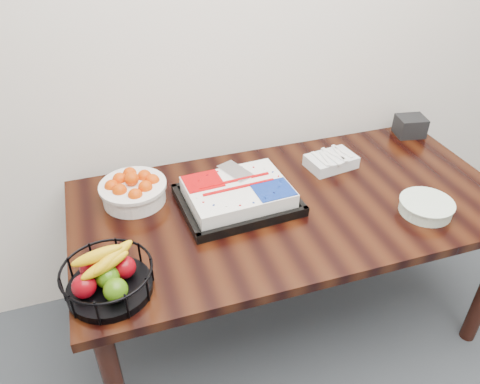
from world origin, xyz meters
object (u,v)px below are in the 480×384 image
object	(u,v)px
tangerine_bowl	(133,186)
fruit_basket	(108,277)
napkin_box	(410,126)
plate_stack	(426,207)
table	(291,218)
cake_tray	(238,195)

from	to	relation	value
tangerine_bowl	fruit_basket	xyz separation A→B (m)	(-0.14, -0.48, -0.01)
tangerine_bowl	napkin_box	size ratio (longest dim) A/B	1.99
fruit_basket	tangerine_bowl	bearing A→B (deg)	73.21
fruit_basket	plate_stack	world-z (taller)	fruit_basket
plate_stack	table	bearing A→B (deg)	153.93
cake_tray	table	bearing A→B (deg)	-13.95
cake_tray	napkin_box	size ratio (longest dim) A/B	3.51
tangerine_bowl	fruit_basket	bearing A→B (deg)	-106.79
table	tangerine_bowl	size ratio (longest dim) A/B	6.58
tangerine_bowl	fruit_basket	world-z (taller)	tangerine_bowl
table	cake_tray	xyz separation A→B (m)	(-0.22, 0.06, 0.13)
table	fruit_basket	distance (m)	0.83
table	tangerine_bowl	bearing A→B (deg)	161.45
cake_tray	napkin_box	bearing A→B (deg)	16.08
table	tangerine_bowl	world-z (taller)	tangerine_bowl
tangerine_bowl	fruit_basket	distance (m)	0.50
table	cake_tray	bearing A→B (deg)	166.05
napkin_box	fruit_basket	bearing A→B (deg)	-158.39
fruit_basket	plate_stack	distance (m)	1.24
table	plate_stack	xyz separation A→B (m)	(0.48, -0.23, 0.11)
cake_tray	plate_stack	distance (m)	0.76
fruit_basket	napkin_box	world-z (taller)	fruit_basket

